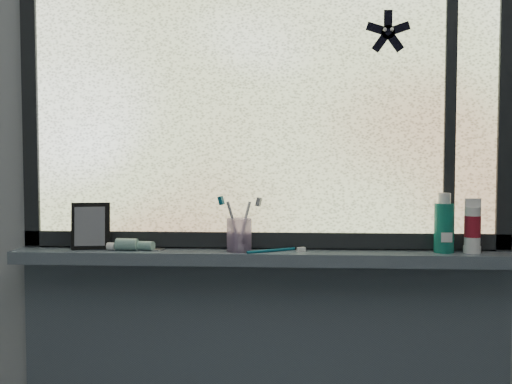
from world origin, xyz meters
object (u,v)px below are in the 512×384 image
Objects in this scene: mouthwash_bottle at (444,223)px; vanity_mirror at (91,226)px; cream_tube at (473,224)px; toothbrush_cup at (239,235)px.

vanity_mirror is at bearing 179.78° from mouthwash_bottle.
mouthwash_bottle reaches higher than vanity_mirror.
mouthwash_bottle is 0.09m from cream_tube.
cream_tube is (1.23, -0.01, 0.02)m from vanity_mirror.
toothbrush_cup is 0.67× the size of mouthwash_bottle.
cream_tube is (0.09, -0.01, -0.00)m from mouthwash_bottle.
mouthwash_bottle reaches higher than cream_tube.
vanity_mirror is 1.24× the size of cream_tube.
mouthwash_bottle is (0.65, 0.01, 0.04)m from toothbrush_cup.
cream_tube is at bearing -12.04° from vanity_mirror.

